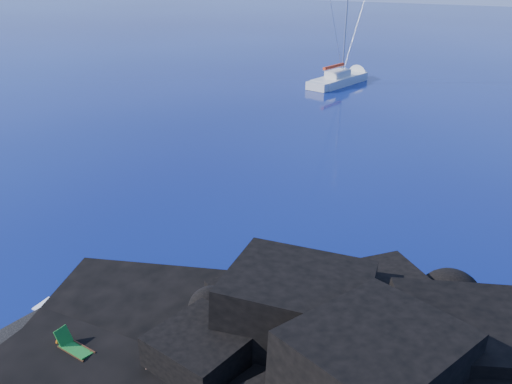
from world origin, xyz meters
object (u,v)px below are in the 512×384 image
marker_cone (58,343)px  deck_chair (75,345)px  sailboat (339,84)px  sunbather (157,368)px

marker_cone → deck_chair: bearing=5.0°
sailboat → sunbather: sailboat is taller
sailboat → deck_chair: size_ratio=9.83×
deck_chair → sunbather: (2.93, 0.88, -0.30)m
deck_chair → sunbather: bearing=18.9°
sailboat → marker_cone: 49.02m
marker_cone → sailboat: bearing=100.4°
marker_cone → sunbather: bearing=14.1°
deck_chair → sunbather: size_ratio=0.72×
sunbather → marker_cone: 3.92m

